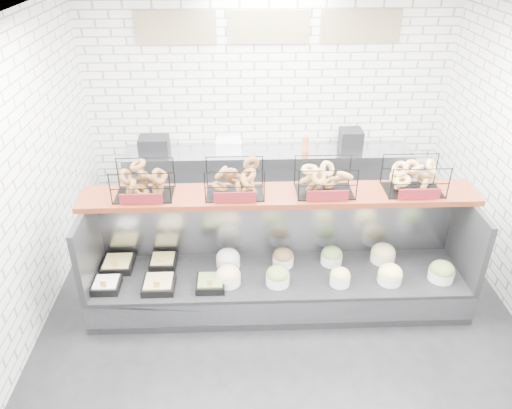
{
  "coord_description": "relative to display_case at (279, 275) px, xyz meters",
  "views": [
    {
      "loc": [
        -0.41,
        -3.98,
        3.71
      ],
      "look_at": [
        -0.25,
        0.45,
        1.17
      ],
      "focal_mm": 35.0,
      "sensor_mm": 36.0,
      "label": 1
    }
  ],
  "objects": [
    {
      "name": "ground",
      "position": [
        -0.0,
        -0.34,
        -0.33
      ],
      "size": [
        5.5,
        5.5,
        0.0
      ],
      "primitive_type": "plane",
      "color": "black",
      "rests_on": "ground"
    },
    {
      "name": "room_shell",
      "position": [
        -0.0,
        0.26,
        1.73
      ],
      "size": [
        5.02,
        5.51,
        3.01
      ],
      "color": "white",
      "rests_on": "ground"
    },
    {
      "name": "display_case",
      "position": [
        0.0,
        0.0,
        0.0
      ],
      "size": [
        4.0,
        0.9,
        1.2
      ],
      "color": "black",
      "rests_on": "ground"
    },
    {
      "name": "bagel_shelf",
      "position": [
        -0.01,
        0.18,
        1.05
      ],
      "size": [
        4.1,
        0.5,
        0.4
      ],
      "color": "#521F11",
      "rests_on": "display_case"
    },
    {
      "name": "prep_counter",
      "position": [
        -0.01,
        2.09,
        0.14
      ],
      "size": [
        4.0,
        0.6,
        1.2
      ],
      "color": "#93969B",
      "rests_on": "ground"
    }
  ]
}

